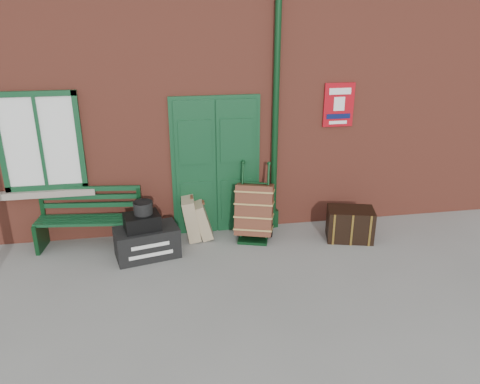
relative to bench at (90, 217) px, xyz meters
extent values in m
plane|color=gray|center=(2.30, -1.24, -0.49)|extent=(80.00, 80.00, 0.00)
cube|color=brown|center=(2.30, 2.26, 1.51)|extent=(10.00, 4.00, 4.00)
cube|color=#103D20|center=(2.00, 0.22, 0.61)|extent=(1.42, 0.12, 2.32)
cube|color=white|center=(-0.60, 0.21, 1.16)|extent=(1.20, 0.08, 1.50)
cylinder|color=black|center=(2.95, 0.18, 1.51)|extent=(0.10, 0.10, 4.00)
cube|color=#A90C15|center=(4.00, 0.23, 1.56)|extent=(0.50, 0.03, 0.70)
cube|color=#103D20|center=(-0.01, -0.08, -0.02)|extent=(1.61, 0.61, 0.04)
cube|color=#103D20|center=(0.02, 0.15, 0.27)|extent=(1.56, 0.23, 0.42)
cube|color=black|center=(-0.76, 0.02, -0.25)|extent=(0.12, 0.47, 0.47)
cube|color=black|center=(0.74, -0.17, -0.25)|extent=(0.12, 0.47, 0.47)
cube|color=black|center=(0.86, -0.50, -0.26)|extent=(1.01, 0.69, 0.46)
cube|color=black|center=(0.81, -0.50, 0.09)|extent=(0.57, 0.47, 0.23)
cylinder|color=black|center=(0.84, -0.47, 0.29)|extent=(0.33, 0.33, 0.18)
cube|color=tan|center=(1.56, 0.01, -0.14)|extent=(0.31, 0.50, 0.70)
cube|color=tan|center=(1.74, 0.01, -0.18)|extent=(0.34, 0.45, 0.61)
cube|color=black|center=(2.52, -0.27, -0.46)|extent=(0.55, 0.46, 0.05)
cylinder|color=black|center=(2.38, -0.05, 0.12)|extent=(0.13, 0.33, 1.19)
cylinder|color=black|center=(2.77, -0.18, 0.12)|extent=(0.13, 0.33, 1.19)
cylinder|color=black|center=(2.32, -0.01, -0.38)|extent=(0.11, 0.23, 0.23)
cylinder|color=black|center=(2.84, -0.18, -0.38)|extent=(0.11, 0.23, 0.23)
cube|color=#5C2C1B|center=(2.57, -0.13, 0.00)|extent=(0.74, 0.78, 0.88)
cube|color=black|center=(4.07, -0.47, -0.23)|extent=(0.81, 0.64, 0.52)
camera|label=1|loc=(1.18, -6.88, 2.98)|focal=35.00mm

